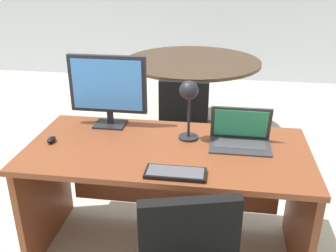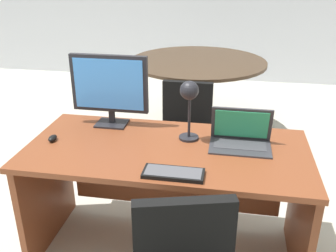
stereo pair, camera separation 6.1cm
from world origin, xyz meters
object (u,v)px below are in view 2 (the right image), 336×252
object	(u,v)px
monitor	(109,86)
mouse	(53,138)
desk_lamp	(189,98)
meeting_chair_near	(184,140)
meeting_table	(197,78)
laptop	(241,134)
desk	(168,176)
keyboard	(173,173)

from	to	relation	value
monitor	mouse	xyz separation A→B (m)	(-0.27, -0.30, -0.25)
desk_lamp	meeting_chair_near	xyz separation A→B (m)	(-0.14, 0.89, -0.71)
desk_lamp	meeting_table	bearing A→B (deg)	94.05
laptop	desk_lamp	distance (m)	0.37
desk	meeting_table	xyz separation A→B (m)	(-0.02, 1.86, 0.09)
laptop	keyboard	world-z (taller)	laptop
desk	keyboard	size ratio (longest dim) A/B	5.28
desk	meeting_table	size ratio (longest dim) A/B	1.17
meeting_table	meeting_chair_near	xyz separation A→B (m)	(-0.01, -0.90, -0.30)
desk_lamp	mouse	bearing A→B (deg)	-169.52
monitor	keyboard	xyz separation A→B (m)	(0.51, -0.57, -0.25)
mouse	meeting_table	bearing A→B (deg)	70.76
keyboard	desk_lamp	distance (m)	0.49
monitor	laptop	world-z (taller)	monitor
desk	keyboard	bearing A→B (deg)	-75.97
desk	desk_lamp	size ratio (longest dim) A/B	4.39
meeting_table	meeting_chair_near	bearing A→B (deg)	-90.83
keyboard	meeting_table	xyz separation A→B (m)	(-0.10, 2.20, -0.15)
keyboard	desk	bearing A→B (deg)	104.03
desk_lamp	meeting_table	distance (m)	1.84
monitor	mouse	distance (m)	0.48
meeting_table	meeting_chair_near	distance (m)	0.94
meeting_table	meeting_chair_near	size ratio (longest dim) A/B	1.77
meeting_chair_near	desk	bearing A→B (deg)	-88.24
desk_lamp	meeting_chair_near	distance (m)	1.15
desk	laptop	size ratio (longest dim) A/B	4.65
mouse	desk_lamp	size ratio (longest dim) A/B	0.21
keyboard	meeting_chair_near	world-z (taller)	meeting_chair_near
mouse	laptop	bearing A→B (deg)	7.76
desk_lamp	monitor	bearing A→B (deg)	163.89
monitor	mouse	size ratio (longest dim) A/B	6.38
monitor	desk_lamp	world-z (taller)	monitor
monitor	meeting_table	bearing A→B (deg)	76.17
mouse	keyboard	bearing A→B (deg)	-18.84
mouse	meeting_table	distance (m)	2.06
monitor	laptop	bearing A→B (deg)	-10.15
keyboard	meeting_table	distance (m)	2.21
meeting_chair_near	keyboard	bearing A→B (deg)	-84.91
laptop	desk_lamp	world-z (taller)	desk_lamp
desk_lamp	keyboard	bearing A→B (deg)	-93.22
meeting_table	monitor	bearing A→B (deg)	-103.83
desk_lamp	desk	bearing A→B (deg)	-149.05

